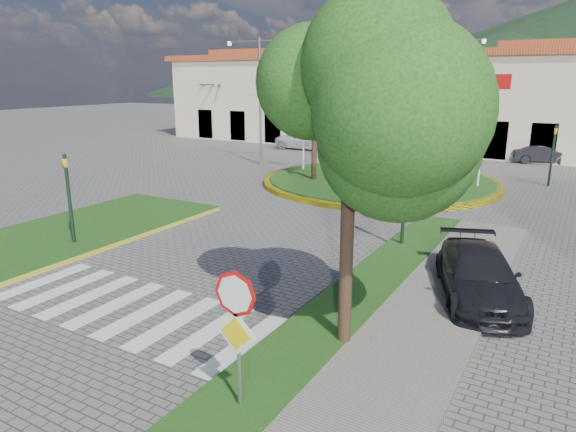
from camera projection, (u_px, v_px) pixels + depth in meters
The scene contains 21 objects.
sidewalk_right at pixel (296, 431), 8.32m from camera, with size 4.00×28.00×0.15m, color gray.
verge_right at pixel (236, 407), 8.90m from camera, with size 1.60×28.00×0.18m, color #1F4914.
median_left at pixel (37, 243), 17.72m from camera, with size 5.00×14.00×0.18m, color #1F4914.
crosswalk at pixel (127, 308), 12.92m from camera, with size 8.00×3.00×0.01m, color silver.
roundabout_island at pixel (380, 180), 27.89m from camera, with size 12.70×12.70×6.00m.
stop_sign at pixel (237, 320), 8.38m from camera, with size 0.80×0.11×2.65m.
deciduous_tree at pixel (351, 101), 9.73m from camera, with size 3.60×3.60×6.80m.
traffic_light_left at pixel (69, 192), 17.02m from camera, with size 0.15×0.18×3.20m.
traffic_light_right at pixel (405, 192), 16.90m from camera, with size 0.15×0.18×3.20m.
traffic_light_far at pixel (553, 149), 26.89m from camera, with size 0.18×0.15×3.20m.
direction_sign_west at pixel (400, 108), 35.47m from camera, with size 1.60×0.14×5.20m.
direction_sign_east at pixel (475, 110), 33.04m from camera, with size 1.60×0.14×5.20m.
street_lamp_centre at pixel (441, 95), 32.95m from camera, with size 4.80×0.16×8.00m.
street_lamp_west at pixel (260, 95), 32.79m from camera, with size 4.80×0.16×8.00m.
building_left at pixel (298, 96), 47.05m from camera, with size 23.32×9.54×8.05m.
hill_far_west at pixel (345, 58), 150.16m from camera, with size 140.00×140.00×22.00m, color black.
hill_near_back at pixel (502, 66), 120.79m from camera, with size 110.00×110.00×16.00m, color black.
white_van at pixel (306, 141), 41.05m from camera, with size 2.19×4.76×1.32m, color silver.
car_dark_a at pixel (426, 148), 36.98m from camera, with size 1.55×3.86×1.31m, color black.
car_dark_b at pixel (543, 154), 34.28m from camera, with size 1.30×3.73×1.23m, color black.
car_side_right at pixel (479, 275), 13.31m from camera, with size 1.84×4.52×1.31m, color black.
Camera 1 is at (9.47, -4.22, 5.63)m, focal length 32.00 mm.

